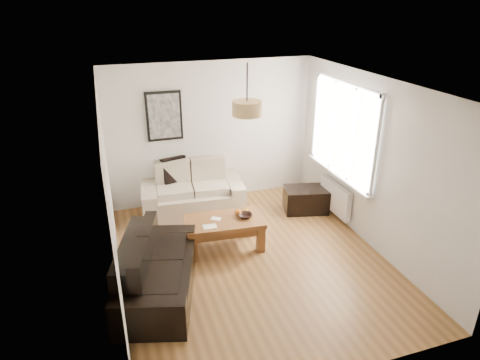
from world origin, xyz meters
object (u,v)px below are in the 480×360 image
object	(u,v)px
sofa_leather	(158,268)
coffee_table	(224,233)
loveseat_cream	(192,189)
ottoman	(306,200)

from	to	relation	value
sofa_leather	coffee_table	bearing A→B (deg)	-38.73
loveseat_cream	ottoman	xyz separation A→B (m)	(1.96, -0.60, -0.22)
ottoman	coffee_table	bearing A→B (deg)	-158.14
coffee_table	ottoman	world-z (taller)	coffee_table
sofa_leather	ottoman	world-z (taller)	sofa_leather
loveseat_cream	ottoman	world-z (taller)	loveseat_cream
loveseat_cream	coffee_table	xyz separation A→B (m)	(0.21, -1.31, -0.20)
coffee_table	ottoman	bearing A→B (deg)	21.86
loveseat_cream	sofa_leather	world-z (taller)	loveseat_cream
loveseat_cream	ottoman	distance (m)	2.06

